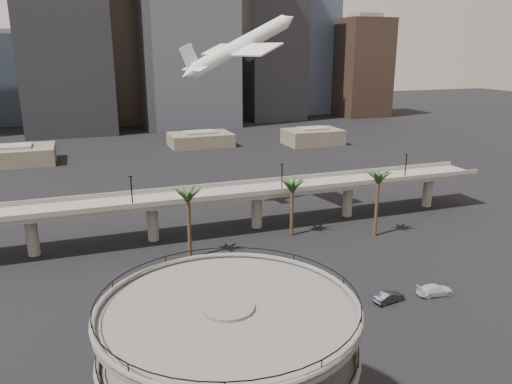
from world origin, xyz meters
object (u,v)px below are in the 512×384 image
object	(u,v)px
car_c	(435,290)
car_a	(189,327)
overpass	(206,199)
airborne_jet	(240,46)
car_b	(389,297)
parking_ramp	(229,373)

from	to	relation	value
car_c	car_a	bearing A→B (deg)	92.28
overpass	car_a	xyz separation A→B (m)	(-11.70, -35.67, -6.51)
airborne_jet	overpass	bearing A→B (deg)	-141.09
car_b	parking_ramp	bearing A→B (deg)	114.27
overpass	car_a	world-z (taller)	overpass
parking_ramp	airborne_jet	size ratio (longest dim) A/B	0.74
car_a	parking_ramp	bearing A→B (deg)	-161.17
overpass	car_a	bearing A→B (deg)	-108.16
parking_ramp	car_a	bearing A→B (deg)	86.80
car_a	car_c	bearing A→B (deg)	-71.84
overpass	airborne_jet	size ratio (longest dim) A/B	4.32
car_a	overpass	bearing A→B (deg)	3.87
overpass	car_b	bearing A→B (deg)	-63.93
parking_ramp	car_c	bearing A→B (deg)	27.68
airborne_jet	car_a	bearing A→B (deg)	-127.11
overpass	car_a	size ratio (longest dim) A/B	26.61
airborne_jet	car_a	world-z (taller)	airborne_jet
car_a	car_b	size ratio (longest dim) A/B	0.97
airborne_jet	car_c	world-z (taller)	airborne_jet
parking_ramp	airborne_jet	distance (m)	83.32
airborne_jet	car_b	xyz separation A→B (m)	(5.83, -53.11, -36.54)
parking_ramp	overpass	distance (m)	60.46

